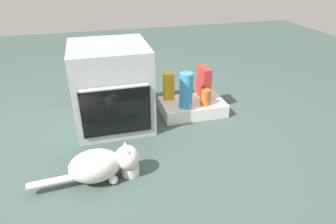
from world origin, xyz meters
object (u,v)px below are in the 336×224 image
oven (112,86)px  cereal_box (204,82)px  sauce_jar (205,97)px  cat (101,164)px  water_bottle (186,90)px  juice_carton (169,86)px  food_bowl (130,169)px  pantry_cabinet (192,107)px

oven → cereal_box: oven is taller
oven → sauce_jar: bearing=-7.4°
oven → cereal_box: (0.80, 0.06, -0.08)m
sauce_jar → cat: bearing=-146.6°
cereal_box → water_bottle: bearing=-145.8°
juice_carton → sauce_jar: size_ratio=1.71×
oven → food_bowl: bearing=-87.8°
pantry_cabinet → juice_carton: (-0.19, 0.10, 0.18)m
pantry_cabinet → cereal_box: size_ratio=1.96×
oven → sauce_jar: 0.78m
cat → sauce_jar: bearing=29.8°
cat → juice_carton: size_ratio=2.77×
pantry_cabinet → cat: size_ratio=0.82×
juice_carton → cat: bearing=-128.8°
sauce_jar → cereal_box: bearing=74.6°
cat → cereal_box: cereal_box is taller
pantry_cabinet → water_bottle: 0.24m
oven → water_bottle: bearing=-8.4°
water_bottle → sauce_jar: (0.17, -0.01, -0.08)m
food_bowl → pantry_cabinet: bearing=46.1°
cereal_box → juice_carton: cereal_box is taller
oven → juice_carton: size_ratio=2.74×
oven → pantry_cabinet: (0.68, -0.01, -0.27)m
cereal_box → sauce_jar: size_ratio=2.00×
food_bowl → juice_carton: size_ratio=0.48×
food_bowl → cereal_box: cereal_box is taller
cat → juice_carton: juice_carton is taller
cat → cereal_box: 1.22m
juice_carton → pantry_cabinet: bearing=-28.6°
oven → juice_carton: 0.51m
pantry_cabinet → water_bottle: (-0.09, -0.08, 0.21)m
food_bowl → cat: (-0.17, -0.01, 0.08)m
food_bowl → oven: bearing=92.2°
food_bowl → water_bottle: water_bottle is taller
oven → food_bowl: 0.75m
cereal_box → cat: bearing=-141.5°
cat → water_bottle: bearing=36.0°
oven → cat: bearing=-101.9°
cereal_box → water_bottle: 0.26m
cereal_box → sauce_jar: bearing=-105.4°
oven → cat: (-0.15, -0.70, -0.21)m
oven → sauce_jar: oven is taller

